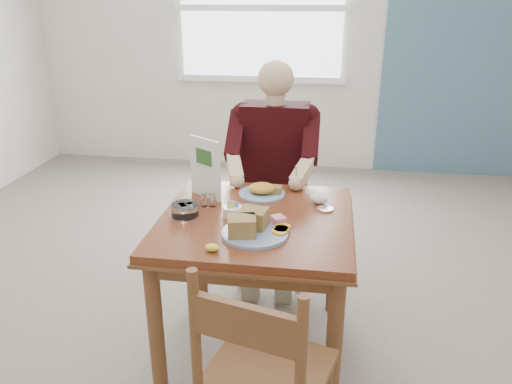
% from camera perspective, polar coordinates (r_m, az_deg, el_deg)
% --- Properties ---
extents(floor, '(6.00, 6.00, 0.00)m').
position_cam_1_polar(floor, '(2.76, 0.01, -17.15)').
color(floor, '#665B52').
rests_on(floor, ground).
extents(wall_back, '(5.50, 0.00, 5.50)m').
position_cam_1_polar(wall_back, '(5.14, 5.25, 17.99)').
color(wall_back, silver).
rests_on(wall_back, ground).
extents(accent_panel, '(1.60, 0.02, 2.80)m').
position_cam_1_polar(accent_panel, '(5.27, 23.63, 16.45)').
color(accent_panel, '#456A81').
rests_on(accent_panel, ground).
extents(lemon_wedge, '(0.07, 0.06, 0.03)m').
position_cam_1_polar(lemon_wedge, '(2.06, -5.04, -6.35)').
color(lemon_wedge, yellow).
rests_on(lemon_wedge, table).
extents(napkin, '(0.11, 0.10, 0.06)m').
position_cam_1_polar(napkin, '(2.52, 7.24, -0.68)').
color(napkin, white).
rests_on(napkin, table).
extents(metal_dish, '(0.10, 0.10, 0.01)m').
position_cam_1_polar(metal_dish, '(2.46, 7.91, -1.93)').
color(metal_dish, silver).
rests_on(metal_dish, table).
extents(window, '(1.72, 0.04, 1.42)m').
position_cam_1_polar(window, '(5.14, 0.56, 20.31)').
color(window, white).
rests_on(window, wall_back).
extents(table, '(0.92, 0.92, 0.75)m').
position_cam_1_polar(table, '(2.41, 0.01, -5.28)').
color(table, brown).
rests_on(table, ground).
extents(chair_far, '(0.42, 0.42, 0.95)m').
position_cam_1_polar(chair_far, '(3.20, 2.14, -1.39)').
color(chair_far, brown).
rests_on(chair_far, ground).
extents(chair_near, '(0.51, 0.51, 0.95)m').
position_cam_1_polar(chair_near, '(1.87, 0.69, -20.60)').
color(chair_near, brown).
rests_on(chair_near, ground).
extents(diner, '(0.53, 0.56, 1.39)m').
position_cam_1_polar(diner, '(3.00, 2.03, 3.79)').
color(diner, gray).
rests_on(diner, chair_far).
extents(near_plate, '(0.32, 0.32, 0.10)m').
position_cam_1_polar(near_plate, '(2.19, -0.40, -3.95)').
color(near_plate, white).
rests_on(near_plate, table).
extents(far_plate, '(0.27, 0.27, 0.07)m').
position_cam_1_polar(far_plate, '(2.61, 0.81, 0.15)').
color(far_plate, white).
rests_on(far_plate, table).
extents(caddy, '(0.12, 0.12, 0.07)m').
position_cam_1_polar(caddy, '(2.37, -2.69, -2.19)').
color(caddy, white).
rests_on(caddy, table).
extents(shakers, '(0.08, 0.04, 0.08)m').
position_cam_1_polar(shakers, '(2.48, -5.48, -0.80)').
color(shakers, white).
rests_on(shakers, table).
extents(creamer, '(0.13, 0.13, 0.06)m').
position_cam_1_polar(creamer, '(2.39, -8.12, -2.00)').
color(creamer, white).
rests_on(creamer, table).
extents(menu, '(0.19, 0.13, 0.31)m').
position_cam_1_polar(menu, '(2.56, -5.83, 2.78)').
color(menu, white).
rests_on(menu, table).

